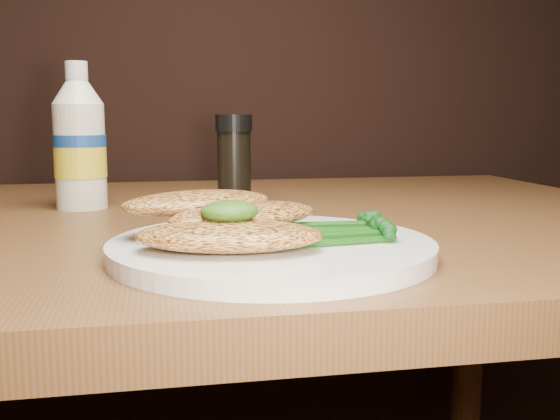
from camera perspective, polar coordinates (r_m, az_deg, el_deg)
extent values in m
cylinder|color=white|center=(0.55, -0.74, -3.38)|extent=(0.27, 0.27, 0.01)
ellipsoid|color=#E79D49|center=(0.51, -4.46, -2.27)|extent=(0.16, 0.10, 0.02)
ellipsoid|color=#E79D49|center=(0.55, -3.12, -0.47)|extent=(0.16, 0.12, 0.02)
ellipsoid|color=#E79D49|center=(0.58, -7.20, 0.66)|extent=(0.15, 0.11, 0.02)
ellipsoid|color=black|center=(0.51, -4.44, -0.12)|extent=(0.06, 0.05, 0.02)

